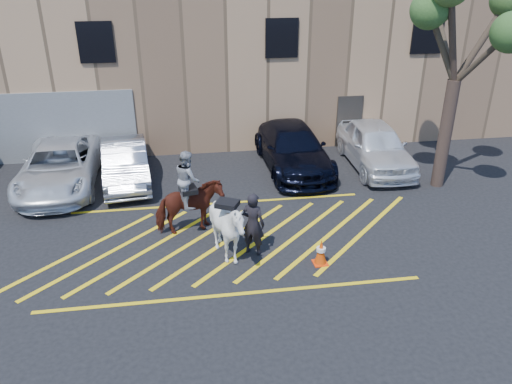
{
  "coord_description": "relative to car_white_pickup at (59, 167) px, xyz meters",
  "views": [
    {
      "loc": [
        -0.95,
        -12.71,
        7.51
      ],
      "look_at": [
        0.98,
        0.2,
        1.3
      ],
      "focal_mm": 35.0,
      "sensor_mm": 36.0,
      "label": 1
    }
  ],
  "objects": [
    {
      "name": "warehouse",
      "position": [
        5.4,
        7.58,
        2.89
      ],
      "size": [
        32.42,
        10.2,
        7.3
      ],
      "color": "tan",
      "rests_on": "ground"
    },
    {
      "name": "saddled_white",
      "position": [
        5.43,
        -5.58,
        0.18
      ],
      "size": [
        2.12,
        2.21,
        1.88
      ],
      "color": "white",
      "rests_on": "ground"
    },
    {
      "name": "hatching_zone",
      "position": [
        5.42,
        -4.71,
        -0.76
      ],
      "size": [
        12.6,
        5.12,
        0.01
      ],
      "color": "yellow",
      "rests_on": "ground"
    },
    {
      "name": "traffic_cone",
      "position": [
        7.85,
        -6.2,
        -0.4
      ],
      "size": [
        0.4,
        0.4,
        0.73
      ],
      "color": "#FF3C0A",
      "rests_on": "ground"
    },
    {
      "name": "mounted_bay",
      "position": [
        4.45,
        -3.97,
        0.28
      ],
      "size": [
        2.1,
        1.3,
        2.57
      ],
      "color": "#582214",
      "rests_on": "ground"
    },
    {
      "name": "handler",
      "position": [
        6.13,
        -5.39,
        0.15
      ],
      "size": [
        0.79,
        0.7,
        1.83
      ],
      "primitive_type": "imported",
      "rotation": [
        0.0,
        0.0,
        2.64
      ],
      "color": "black",
      "rests_on": "ground"
    },
    {
      "name": "ground",
      "position": [
        5.42,
        -4.41,
        -0.76
      ],
      "size": [
        90.0,
        90.0,
        0.0
      ],
      "primitive_type": "plane",
      "color": "black",
      "rests_on": "ground"
    },
    {
      "name": "car_silver_sedan",
      "position": [
        2.26,
        0.11,
        -0.03
      ],
      "size": [
        2.07,
        4.61,
        1.47
      ],
      "primitive_type": "imported",
      "rotation": [
        0.0,
        0.0,
        0.12
      ],
      "color": "#9295A0",
      "rests_on": "ground"
    },
    {
      "name": "car_blue_suv",
      "position": [
        8.53,
        0.53,
        0.05
      ],
      "size": [
        2.48,
        5.66,
        1.62
      ],
      "primitive_type": "imported",
      "rotation": [
        0.0,
        0.0,
        0.04
      ],
      "color": "black",
      "rests_on": "ground"
    },
    {
      "name": "car_white_suv",
      "position": [
        11.71,
        0.2,
        0.09
      ],
      "size": [
        2.16,
        5.08,
        1.71
      ],
      "primitive_type": "imported",
      "rotation": [
        0.0,
        0.0,
        -0.03
      ],
      "color": "white",
      "rests_on": "ground"
    },
    {
      "name": "car_white_pickup",
      "position": [
        0.0,
        0.0,
        0.0
      ],
      "size": [
        2.71,
        5.57,
        1.52
      ],
      "primitive_type": "imported",
      "rotation": [
        0.0,
        0.0,
        0.03
      ],
      "color": "silver",
      "rests_on": "ground"
    },
    {
      "name": "tree",
      "position": [
        13.34,
        -1.87,
        4.93
      ],
      "size": [
        3.99,
        4.37,
        7.31
      ],
      "color": "#47352B",
      "rests_on": "ground"
    }
  ]
}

